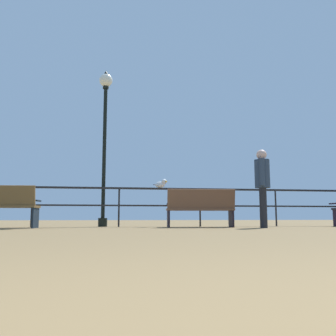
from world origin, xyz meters
TOP-DOWN VIEW (x-y plane):
  - pier_railing at (-0.00, 9.44)m, footprint 21.14×0.05m
  - bench_near_left at (-2.57, 8.67)m, footprint 1.50×0.79m
  - bench_near_right at (1.93, 8.66)m, footprint 1.65×0.77m
  - lamppost_center at (-0.40, 9.68)m, footprint 0.36×0.36m
  - person_by_bench at (3.23, 7.99)m, footprint 0.35×0.54m
  - seagull_on_rail at (1.07, 9.42)m, footprint 0.35×0.37m

SIDE VIEW (x-z plane):
  - bench_near_right at x=1.93m, z-range 0.04..0.95m
  - bench_near_left at x=-2.57m, z-range 0.05..0.99m
  - pier_railing at x=0.00m, z-range 0.24..1.24m
  - person_by_bench at x=3.23m, z-range 0.13..1.93m
  - seagull_on_rail at x=1.07m, z-range 0.99..1.20m
  - lamppost_center at x=-0.40m, z-range 0.64..4.83m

